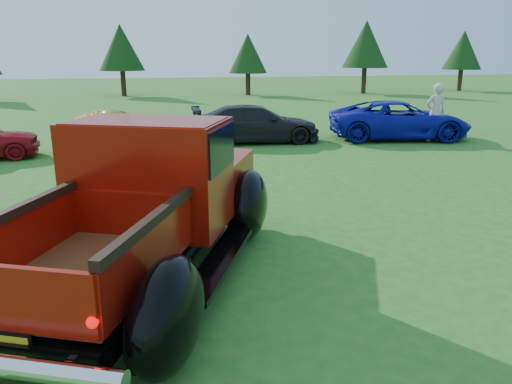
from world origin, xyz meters
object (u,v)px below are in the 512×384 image
at_px(tree_mid_right, 248,54).
at_px(pickup_truck, 152,200).
at_px(tree_mid_left, 121,48).
at_px(tree_east, 366,44).
at_px(tree_far_east, 463,50).
at_px(show_car_yellow, 121,131).
at_px(show_car_blue, 399,120).
at_px(spectator, 435,113).
at_px(show_car_grey, 256,124).

height_order(tree_mid_right, pickup_truck, tree_mid_right).
bearing_deg(tree_mid_left, tree_east, -4.76).
bearing_deg(tree_mid_left, tree_far_east, -1.06).
height_order(tree_east, show_car_yellow, tree_east).
bearing_deg(show_car_blue, tree_mid_right, 14.05).
height_order(pickup_truck, spectator, pickup_truck).
bearing_deg(show_car_yellow, show_car_blue, -100.89).
bearing_deg(tree_mid_left, tree_mid_right, -6.34).
relative_size(tree_east, show_car_blue, 1.11).
height_order(show_car_grey, show_car_blue, show_car_blue).
bearing_deg(spectator, tree_mid_left, -63.11).
relative_size(tree_east, show_car_grey, 1.24).
bearing_deg(show_car_grey, tree_far_east, -42.85).
xyz_separation_m(pickup_truck, show_car_yellow, (-0.80, 9.48, -0.39)).
xyz_separation_m(show_car_yellow, show_car_blue, (9.60, 0.01, 0.07)).
bearing_deg(tree_far_east, tree_mid_left, 178.94).
bearing_deg(tree_mid_left, show_car_yellow, -88.34).
height_order(show_car_yellow, spectator, spectator).
height_order(tree_mid_right, tree_east, tree_east).
bearing_deg(spectator, pickup_truck, 42.44).
bearing_deg(show_car_blue, tree_far_east, -27.57).
height_order(tree_mid_left, show_car_blue, tree_mid_left).
relative_size(tree_mid_right, pickup_truck, 0.73).
relative_size(tree_mid_right, spectator, 2.22).
relative_size(show_car_yellow, show_car_blue, 0.76).
distance_m(tree_mid_right, tree_east, 9.04).
distance_m(tree_mid_left, tree_east, 18.06).
xyz_separation_m(tree_mid_right, tree_east, (9.00, -0.50, 0.68)).
bearing_deg(tree_mid_right, show_car_grey, -100.86).
xyz_separation_m(tree_far_east, spectator, (-15.80, -21.96, -2.25)).
height_order(pickup_truck, show_car_yellow, pickup_truck).
bearing_deg(spectator, tree_east, -107.58).
distance_m(tree_mid_left, show_car_yellow, 21.98).
distance_m(tree_mid_right, pickup_truck, 31.27).
relative_size(show_car_grey, spectator, 2.20).
xyz_separation_m(show_car_grey, spectator, (6.10, -1.11, 0.36)).
xyz_separation_m(tree_mid_right, pickup_truck, (-7.57, -30.28, -1.97)).
distance_m(tree_east, show_car_blue, 21.92).
xyz_separation_m(tree_mid_left, show_car_yellow, (0.63, -21.79, -2.77)).
xyz_separation_m(tree_far_east, show_car_grey, (-21.90, -20.85, -2.61)).
bearing_deg(show_car_yellow, tree_far_east, -62.02).
bearing_deg(tree_mid_left, show_car_grey, -76.57).
bearing_deg(show_car_yellow, tree_east, -51.50).
bearing_deg(show_car_blue, spectator, -114.30).
relative_size(tree_mid_left, spectator, 2.52).
distance_m(tree_mid_left, tree_mid_right, 9.06).
distance_m(show_car_grey, spectator, 6.22).
relative_size(show_car_yellow, spectator, 1.86).
relative_size(tree_east, tree_far_east, 1.12).
relative_size(tree_far_east, show_car_yellow, 1.30).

